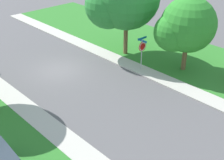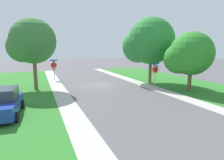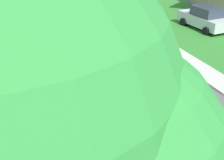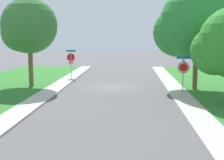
{
  "view_description": "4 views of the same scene",
  "coord_description": "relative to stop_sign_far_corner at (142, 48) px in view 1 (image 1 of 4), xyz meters",
  "views": [
    {
      "loc": [
        11.95,
        18.66,
        10.98
      ],
      "look_at": [
        -0.16,
        5.86,
        1.4
      ],
      "focal_mm": 49.5,
      "sensor_mm": 36.0,
      "label": 1
    },
    {
      "loc": [
        6.6,
        20.85,
        4.2
      ],
      "look_at": [
        0.42,
        5.23,
        1.4
      ],
      "focal_mm": 30.43,
      "sensor_mm": 36.0,
      "label": 2
    },
    {
      "loc": [
        -6.06,
        -3.26,
        7.55
      ],
      "look_at": [
        -1.36,
        8.89,
        1.4
      ],
      "focal_mm": 54.83,
      "sensor_mm": 36.0,
      "label": 3
    },
    {
      "loc": [
        -1.25,
        24.8,
        4.07
      ],
      "look_at": [
        -0.09,
        6.01,
        1.4
      ],
      "focal_mm": 49.46,
      "sensor_mm": 36.0,
      "label": 4
    }
  ],
  "objects": [
    {
      "name": "tree_sidewalk_far",
      "position": [
        -2.25,
        2.06,
        1.7
      ],
      "size": [
        4.46,
        4.15,
        5.8
      ],
      "color": "brown",
      "rests_on": "ground"
    },
    {
      "name": "stop_sign_far_corner",
      "position": [
        0.0,
        0.0,
        0.0
      ],
      "size": [
        0.92,
        0.92,
        2.77
      ],
      "color": "#9E9EA3",
      "rests_on": "ground"
    },
    {
      "name": "ground_plane",
      "position": [
        4.68,
        -4.42,
        -1.89
      ],
      "size": [
        120.0,
        120.0,
        0.0
      ],
      "primitive_type": "plane",
      "color": "#565456"
    }
  ]
}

